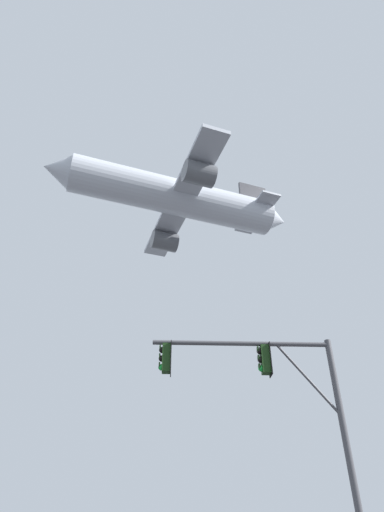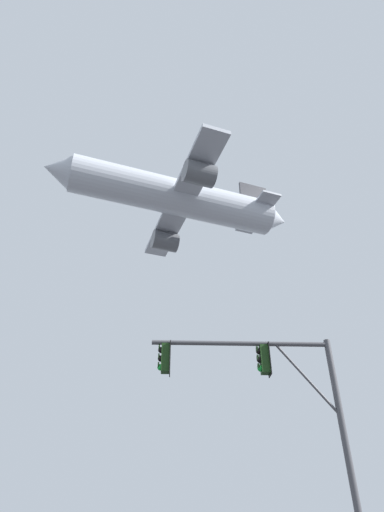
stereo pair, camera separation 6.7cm
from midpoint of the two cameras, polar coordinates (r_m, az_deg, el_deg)
signal_pole_near at (r=13.75m, az=11.03°, el=-17.47°), size 5.76×0.62×6.72m
airplane at (r=47.49m, az=-2.25°, el=7.79°), size 27.23×21.03×7.60m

